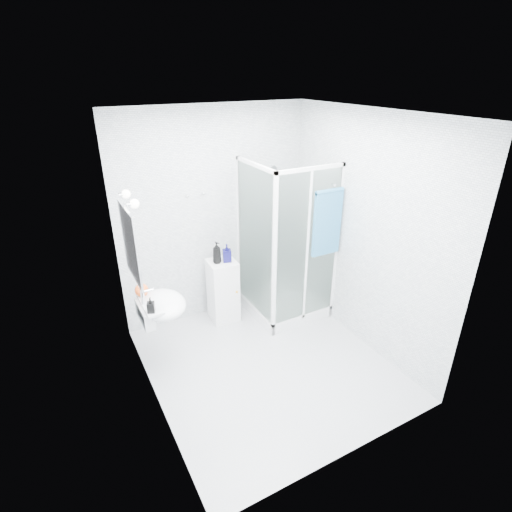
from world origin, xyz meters
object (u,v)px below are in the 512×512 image
shower_enclosure (283,284)px  soap_dispenser_orange (141,288)px  hand_towel (327,221)px  soap_dispenser_black (151,305)px  wall_basin (160,306)px  shampoo_bottle_b (227,253)px  shampoo_bottle_a (217,253)px  storage_cabinet (223,291)px

shower_enclosure → soap_dispenser_orange: bearing=-175.4°
hand_towel → soap_dispenser_black: bearing=-177.5°
wall_basin → soap_dispenser_orange: bearing=125.8°
hand_towel → soap_dispenser_black: hand_towel is taller
shower_enclosure → soap_dispenser_orange: (-1.78, -0.14, 0.50)m
shampoo_bottle_b → soap_dispenser_black: size_ratio=1.47×
wall_basin → hand_towel: hand_towel is taller
wall_basin → soap_dispenser_black: bearing=-124.9°
hand_towel → shampoo_bottle_a: hand_towel is taller
shower_enclosure → hand_towel: (0.31, -0.40, 0.93)m
shower_enclosure → wall_basin: shower_enclosure is taller
shower_enclosure → hand_towel: 1.05m
wall_basin → shampoo_bottle_b: bearing=29.8°
storage_cabinet → shampoo_bottle_b: size_ratio=3.63×
shampoo_bottle_b → shower_enclosure: bearing=-21.4°
storage_cabinet → shampoo_bottle_a: (-0.06, 0.00, 0.54)m
shower_enclosure → wall_basin: 1.72m
wall_basin → hand_towel: (1.96, -0.09, 0.58)m
shower_enclosure → shampoo_bottle_b: bearing=158.6°
shower_enclosure → shampoo_bottle_b: (-0.65, 0.26, 0.47)m
wall_basin → storage_cabinet: size_ratio=0.69×
storage_cabinet → shower_enclosure: bearing=-17.6°
shower_enclosure → soap_dispenser_black: (-1.78, -0.49, 0.49)m
wall_basin → shampoo_bottle_b: (1.00, 0.57, 0.12)m
hand_towel → soap_dispenser_orange: size_ratio=4.49×
shower_enclosure → shampoo_bottle_a: 0.96m
shampoo_bottle_b → soap_dispenser_black: bearing=-146.3°
soap_dispenser_black → wall_basin: bearing=55.1°
shower_enclosure → shampoo_bottle_a: bearing=160.4°
wall_basin → shampoo_bottle_a: size_ratio=2.07×
hand_towel → shampoo_bottle_a: size_ratio=2.88×
soap_dispenser_black → shampoo_bottle_a: bearing=37.5°
hand_towel → soap_dispenser_orange: bearing=173.0°
storage_cabinet → shampoo_bottle_b: bearing=-13.9°
storage_cabinet → hand_towel: (1.02, -0.68, 0.97)m
storage_cabinet → shampoo_bottle_a: size_ratio=2.99×
hand_towel → shampoo_bottle_b: bearing=145.6°
shampoo_bottle_a → shampoo_bottle_b: (0.12, -0.02, -0.02)m
shower_enclosure → soap_dispenser_black: shower_enclosure is taller
storage_cabinet → hand_towel: bearing=-30.0°
wall_basin → storage_cabinet: (0.94, 0.59, -0.39)m
storage_cabinet → shampoo_bottle_b: 0.52m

